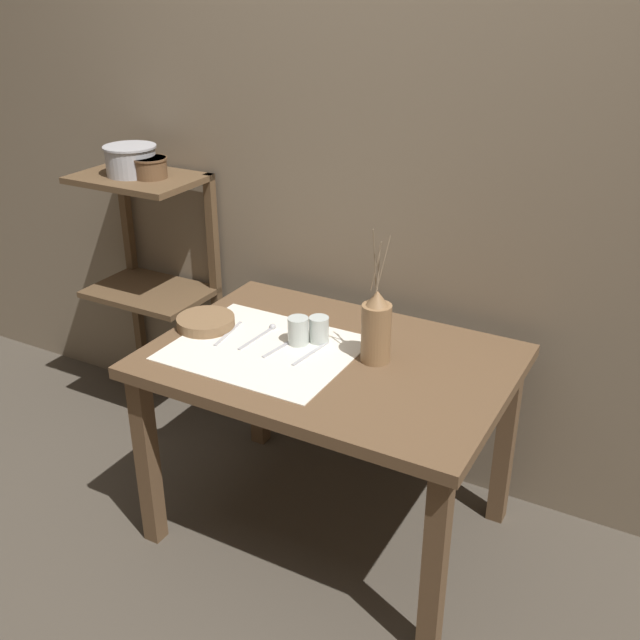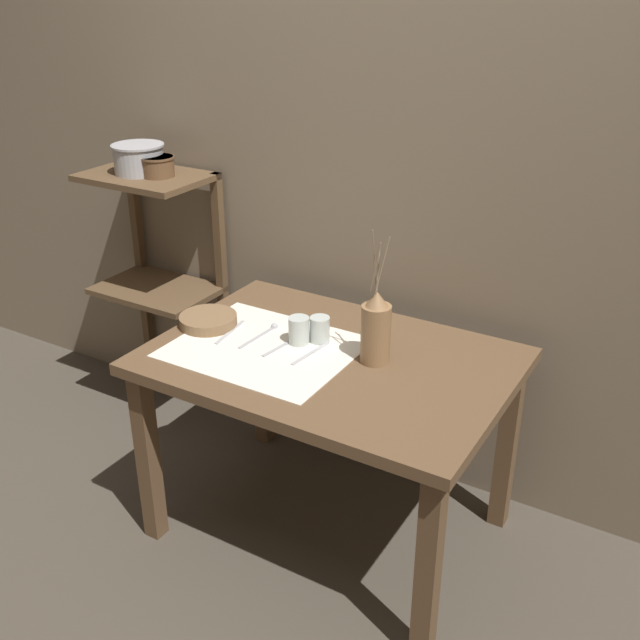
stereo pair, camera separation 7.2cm
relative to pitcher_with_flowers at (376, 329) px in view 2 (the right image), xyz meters
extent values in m
plane|color=#473F35|center=(-0.14, -0.04, -0.81)|extent=(12.00, 12.00, 0.00)
cube|color=#7A6B56|center=(-0.14, 0.47, 0.39)|extent=(7.00, 0.06, 2.40)
cube|color=brown|center=(-0.14, -0.04, -0.13)|extent=(1.15, 0.81, 0.04)
cube|color=brown|center=(-0.65, -0.39, -0.48)|extent=(0.06, 0.06, 0.66)
cube|color=brown|center=(0.38, -0.39, -0.48)|extent=(0.06, 0.06, 0.66)
cube|color=brown|center=(-0.65, 0.30, -0.48)|extent=(0.06, 0.06, 0.66)
cube|color=brown|center=(0.38, 0.30, -0.48)|extent=(0.06, 0.06, 0.66)
cube|color=brown|center=(-1.15, 0.25, 0.27)|extent=(0.49, 0.34, 0.02)
cube|color=brown|center=(-1.15, 0.25, -0.21)|extent=(0.49, 0.34, 0.02)
cube|color=brown|center=(-1.38, 0.40, -0.27)|extent=(0.04, 0.04, 1.10)
cube|color=brown|center=(-0.92, 0.40, -0.27)|extent=(0.04, 0.04, 1.10)
cube|color=silver|center=(-0.35, -0.10, -0.11)|extent=(0.58, 0.49, 0.00)
cylinder|color=olive|center=(0.00, 0.00, -0.02)|extent=(0.09, 0.09, 0.19)
cone|color=olive|center=(0.00, 0.00, 0.10)|extent=(0.07, 0.07, 0.05)
cylinder|color=#847056|center=(-0.01, 0.02, 0.20)|extent=(0.01, 0.03, 0.14)
cylinder|color=#847056|center=(0.00, -0.01, 0.21)|extent=(0.04, 0.01, 0.16)
cylinder|color=#847056|center=(-0.01, 0.00, 0.23)|extent=(0.00, 0.04, 0.20)
cylinder|color=#847056|center=(0.02, 0.00, 0.22)|extent=(0.03, 0.03, 0.18)
cylinder|color=brown|center=(-0.62, -0.07, -0.09)|extent=(0.20, 0.20, 0.04)
cylinder|color=#B7C1BC|center=(-0.27, -0.02, -0.06)|extent=(0.07, 0.07, 0.09)
cylinder|color=#B7C1BC|center=(-0.22, 0.02, -0.07)|extent=(0.07, 0.07, 0.09)
cube|color=#A8A8AD|center=(-0.52, -0.08, -0.11)|extent=(0.04, 0.19, 0.00)
cube|color=#A8A8AD|center=(-0.41, -0.06, -0.11)|extent=(0.02, 0.19, 0.00)
sphere|color=#A8A8AD|center=(-0.41, 0.03, -0.10)|extent=(0.02, 0.02, 0.02)
cube|color=#A8A8AD|center=(-0.30, -0.07, -0.11)|extent=(0.04, 0.19, 0.00)
cube|color=#A8A8AD|center=(-0.20, -0.07, -0.11)|extent=(0.03, 0.19, 0.00)
cylinder|color=#A8A8AD|center=(-1.17, 0.25, 0.34)|extent=(0.19, 0.19, 0.11)
cylinder|color=#A8A8AD|center=(-1.17, 0.25, 0.39)|extent=(0.21, 0.21, 0.01)
cylinder|color=brown|center=(-1.08, 0.25, 0.32)|extent=(0.13, 0.13, 0.08)
cylinder|color=brown|center=(-1.08, 0.25, 0.36)|extent=(0.13, 0.13, 0.01)
camera|label=1|loc=(0.85, -1.92, 1.03)|focal=42.00mm
camera|label=2|loc=(0.92, -1.88, 1.03)|focal=42.00mm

